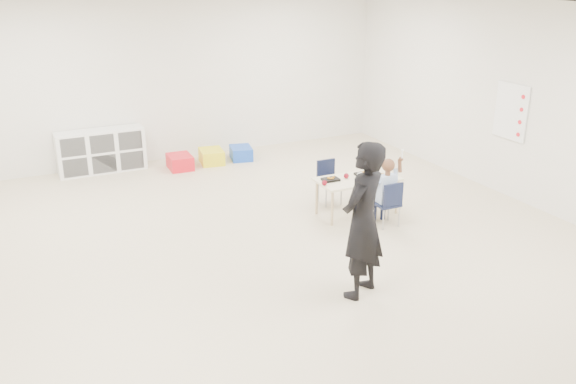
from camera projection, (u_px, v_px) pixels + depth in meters
name	position (u px, v px, depth m)	size (l,w,h in m)	color
room	(276.00, 146.00, 6.52)	(9.00, 9.02, 2.80)	beige
table	(357.00, 196.00, 8.31)	(1.14, 0.59, 0.52)	beige
chair_near	(387.00, 203.00, 7.92)	(0.30, 0.28, 0.62)	#111834
chair_far	(330.00, 183.00, 8.66)	(0.30, 0.28, 0.62)	#111834
child	(388.00, 190.00, 7.86)	(0.41, 0.41, 0.98)	#B4C8F4
lunch_tray_near	(363.00, 174.00, 8.33)	(0.22, 0.16, 0.03)	black
lunch_tray_far	(331.00, 179.00, 8.12)	(0.22, 0.16, 0.03)	black
milk_carton	(360.00, 177.00, 8.12)	(0.07, 0.07, 0.10)	white
bread_roll	(382.00, 175.00, 8.22)	(0.09, 0.09, 0.07)	tan
apple_near	(346.00, 176.00, 8.20)	(0.07, 0.07, 0.07)	maroon
apple_far	(324.00, 183.00, 7.93)	(0.07, 0.07, 0.07)	maroon
cubby_shelf	(101.00, 151.00, 10.01)	(1.40, 0.40, 0.70)	white
rules_poster	(511.00, 112.00, 8.71)	(0.02, 0.60, 0.80)	white
adult	(363.00, 221.00, 6.08)	(0.60, 0.39, 1.64)	black
bin_red	(180.00, 162.00, 10.21)	(0.38, 0.48, 0.24)	red
bin_yellow	(212.00, 156.00, 10.50)	(0.38, 0.49, 0.24)	yellow
bin_blue	(241.00, 153.00, 10.71)	(0.35, 0.46, 0.22)	blue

